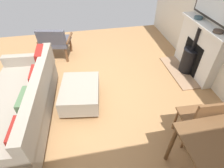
{
  "coord_description": "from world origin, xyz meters",
  "views": [
    {
      "loc": [
        -0.22,
        2.5,
        2.38
      ],
      "look_at": [
        -0.61,
        0.5,
        0.6
      ],
      "focal_mm": 28.84,
      "sensor_mm": 36.0,
      "label": 1
    }
  ],
  "objects_px": {
    "armchair_accent": "(55,41)",
    "dining_chair_near_fireplace": "(200,119)",
    "ottoman": "(80,93)",
    "sofa": "(22,105)",
    "fireplace": "(195,52)",
    "mantel_bowl_far": "(218,31)",
    "mantel_bowl_near": "(198,18)"
  },
  "relations": [
    {
      "from": "armchair_accent",
      "to": "dining_chair_near_fireplace",
      "type": "height_order",
      "value": "dining_chair_near_fireplace"
    },
    {
      "from": "fireplace",
      "to": "dining_chair_near_fireplace",
      "type": "xyz_separation_m",
      "value": [
        0.86,
        1.58,
        0.06
      ]
    },
    {
      "from": "fireplace",
      "to": "dining_chair_near_fireplace",
      "type": "distance_m",
      "value": 1.8
    },
    {
      "from": "sofa",
      "to": "ottoman",
      "type": "xyz_separation_m",
      "value": [
        -0.88,
        -0.21,
        -0.12
      ]
    },
    {
      "from": "sofa",
      "to": "mantel_bowl_near",
      "type": "bearing_deg",
      "value": -163.38
    },
    {
      "from": "mantel_bowl_far",
      "to": "dining_chair_near_fireplace",
      "type": "bearing_deg",
      "value": 54.52
    },
    {
      "from": "ottoman",
      "to": "sofa",
      "type": "bearing_deg",
      "value": 13.71
    },
    {
      "from": "mantel_bowl_near",
      "to": "ottoman",
      "type": "height_order",
      "value": "mantel_bowl_near"
    },
    {
      "from": "mantel_bowl_near",
      "to": "sofa",
      "type": "relative_size",
      "value": 0.08
    },
    {
      "from": "fireplace",
      "to": "armchair_accent",
      "type": "relative_size",
      "value": 1.64
    },
    {
      "from": "mantel_bowl_far",
      "to": "ottoman",
      "type": "distance_m",
      "value": 2.53
    },
    {
      "from": "mantel_bowl_far",
      "to": "dining_chair_near_fireplace",
      "type": "xyz_separation_m",
      "value": [
        0.88,
        1.23,
        -0.56
      ]
    },
    {
      "from": "fireplace",
      "to": "mantel_bowl_far",
      "type": "height_order",
      "value": "mantel_bowl_far"
    },
    {
      "from": "ottoman",
      "to": "mantel_bowl_near",
      "type": "bearing_deg",
      "value": -162.33
    },
    {
      "from": "mantel_bowl_far",
      "to": "ottoman",
      "type": "xyz_separation_m",
      "value": [
        2.38,
        0.16,
        -0.84
      ]
    },
    {
      "from": "ottoman",
      "to": "dining_chair_near_fireplace",
      "type": "distance_m",
      "value": 1.87
    },
    {
      "from": "mantel_bowl_near",
      "to": "armchair_accent",
      "type": "relative_size",
      "value": 0.2
    },
    {
      "from": "mantel_bowl_near",
      "to": "armchair_accent",
      "type": "xyz_separation_m",
      "value": [
        2.84,
        -0.82,
        -0.62
      ]
    },
    {
      "from": "fireplace",
      "to": "ottoman",
      "type": "bearing_deg",
      "value": 12.02
    },
    {
      "from": "mantel_bowl_far",
      "to": "dining_chair_near_fireplace",
      "type": "distance_m",
      "value": 1.61
    },
    {
      "from": "fireplace",
      "to": "mantel_bowl_far",
      "type": "xyz_separation_m",
      "value": [
        -0.01,
        0.35,
        0.61
      ]
    },
    {
      "from": "sofa",
      "to": "dining_chair_near_fireplace",
      "type": "relative_size",
      "value": 2.36
    },
    {
      "from": "mantel_bowl_near",
      "to": "sofa",
      "type": "xyz_separation_m",
      "value": [
        3.26,
        0.97,
        -0.72
      ]
    },
    {
      "from": "mantel_bowl_far",
      "to": "sofa",
      "type": "bearing_deg",
      "value": 6.49
    },
    {
      "from": "mantel_bowl_far",
      "to": "sofa",
      "type": "xyz_separation_m",
      "value": [
        3.26,
        0.37,
        -0.72
      ]
    },
    {
      "from": "ottoman",
      "to": "fireplace",
      "type": "bearing_deg",
      "value": -167.98
    },
    {
      "from": "mantel_bowl_far",
      "to": "ottoman",
      "type": "height_order",
      "value": "mantel_bowl_far"
    },
    {
      "from": "sofa",
      "to": "armchair_accent",
      "type": "xyz_separation_m",
      "value": [
        -0.42,
        -1.79,
        0.1
      ]
    },
    {
      "from": "fireplace",
      "to": "armchair_accent",
      "type": "bearing_deg",
      "value": -20.81
    },
    {
      "from": "ottoman",
      "to": "dining_chair_near_fireplace",
      "type": "xyz_separation_m",
      "value": [
        -1.51,
        1.07,
        0.28
      ]
    },
    {
      "from": "mantel_bowl_far",
      "to": "sofa",
      "type": "distance_m",
      "value": 3.36
    },
    {
      "from": "fireplace",
      "to": "ottoman",
      "type": "relative_size",
      "value": 1.45
    }
  ]
}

